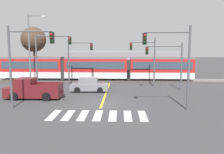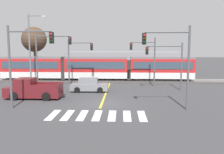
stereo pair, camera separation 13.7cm
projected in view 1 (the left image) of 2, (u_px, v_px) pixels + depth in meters
The scene contains 24 objects.
ground_plane at pixel (102, 104), 21.08m from camera, with size 200.00×200.00×0.00m, color #3D3D3F.
track_bed at pixel (110, 81), 35.07m from camera, with size 120.00×4.00×0.18m, color #4C4742.
rail_near at pixel (110, 80), 34.34m from camera, with size 120.00×0.08×0.10m, color #939399.
rail_far at pixel (111, 79), 35.76m from camera, with size 120.00×0.08×0.10m, color #939399.
light_rail_tram at pixel (96, 67), 34.91m from camera, with size 28.00×2.64×3.43m.
crosswalk_stripe_0 at pixel (54, 115), 17.58m from camera, with size 0.56×2.80×0.01m, color silver.
crosswalk_stripe_1 at pixel (68, 115), 17.54m from camera, with size 0.56×2.80×0.01m, color silver.
crosswalk_stripe_2 at pixel (83, 115), 17.50m from camera, with size 0.56×2.80×0.01m, color silver.
crosswalk_stripe_3 at pixel (98, 115), 17.46m from camera, with size 0.56×2.80×0.01m, color silver.
crosswalk_stripe_4 at pixel (113, 116), 17.42m from camera, with size 0.56×2.80×0.01m, color silver.
crosswalk_stripe_5 at pixel (128, 116), 17.38m from camera, with size 0.56×2.80×0.01m, color silver.
crosswalk_stripe_6 at pixel (143, 116), 17.34m from camera, with size 0.56×2.80×0.01m, color silver.
lane_centre_line at pixel (106, 92), 26.27m from camera, with size 0.20×13.78×0.01m, color gold.
sedan_crossing at pixel (89, 85), 26.82m from camera, with size 4.24×2.00×1.52m.
pickup_truck at pixel (32, 90), 23.16m from camera, with size 5.41×2.25×1.98m.
traffic_light_near_right at pixel (174, 56), 18.57m from camera, with size 3.75×0.38×6.67m.
traffic_light_mid_right at pixel (168, 58), 27.32m from camera, with size 4.25×0.38×5.53m.
traffic_light_mid_left at pixel (48, 52), 27.61m from camera, with size 4.25×0.38×6.56m.
traffic_light_near_left at pixel (24, 55), 18.93m from camera, with size 3.75×0.38×6.72m.
traffic_light_far_left at pixel (77, 56), 30.61m from camera, with size 3.25×0.38×5.91m.
traffic_light_far_right at pixel (146, 55), 30.08m from camera, with size 3.25×0.38×6.21m.
street_lamp_west at pixel (31, 45), 31.49m from camera, with size 2.50×0.28×9.30m.
bare_tree_far_west at pixel (34, 40), 40.72m from camera, with size 4.28×4.28×8.46m.
building_backdrop_far at pixel (122, 62), 46.36m from camera, with size 21.43×6.00×4.10m, color gray.
Camera 1 is at (1.79, -20.55, 5.01)m, focal length 38.00 mm.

